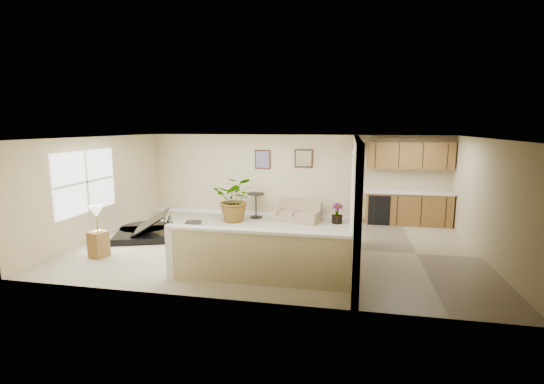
% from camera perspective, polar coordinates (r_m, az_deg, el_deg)
% --- Properties ---
extents(floor, '(9.00, 9.00, 0.00)m').
position_cam_1_polar(floor, '(9.28, 0.43, -7.74)').
color(floor, '#C3B998').
rests_on(floor, ground).
extents(back_wall, '(9.00, 0.04, 2.50)m').
position_cam_1_polar(back_wall, '(11.92, 3.15, 2.27)').
color(back_wall, '#C8B688').
rests_on(back_wall, floor).
extents(front_wall, '(9.00, 0.04, 2.50)m').
position_cam_1_polar(front_wall, '(6.13, -4.84, -4.73)').
color(front_wall, '#C8B688').
rests_on(front_wall, floor).
extents(left_wall, '(0.04, 6.00, 2.50)m').
position_cam_1_polar(left_wall, '(10.77, -23.79, 0.69)').
color(left_wall, '#C8B688').
rests_on(left_wall, floor).
extents(right_wall, '(0.04, 6.00, 2.50)m').
position_cam_1_polar(right_wall, '(9.28, 28.90, -1.00)').
color(right_wall, '#C8B688').
rests_on(right_wall, floor).
extents(ceiling, '(9.00, 6.00, 0.04)m').
position_cam_1_polar(ceiling, '(8.86, 0.45, 7.89)').
color(ceiling, white).
rests_on(ceiling, back_wall).
extents(kitchen_vinyl, '(2.70, 6.00, 0.01)m').
position_cam_1_polar(kitchen_vinyl, '(9.25, 20.19, -8.37)').
color(kitchen_vinyl, tan).
rests_on(kitchen_vinyl, floor).
extents(interior_partition, '(0.18, 5.99, 2.50)m').
position_cam_1_polar(interior_partition, '(9.09, 11.97, -0.40)').
color(interior_partition, '#C8B688').
rests_on(interior_partition, floor).
extents(pony_half_wall, '(3.42, 0.22, 1.00)m').
position_cam_1_polar(pony_half_wall, '(6.97, -2.54, -9.21)').
color(pony_half_wall, '#C8B688').
rests_on(pony_half_wall, floor).
extents(left_window, '(0.05, 2.15, 1.45)m').
position_cam_1_polar(left_window, '(10.33, -25.38, 1.36)').
color(left_window, white).
rests_on(left_window, left_wall).
extents(wall_art_left, '(0.48, 0.04, 0.58)m').
position_cam_1_polar(wall_art_left, '(12.01, -1.36, 4.74)').
color(wall_art_left, '#352013').
rests_on(wall_art_left, back_wall).
extents(wall_mirror, '(0.55, 0.04, 0.55)m').
position_cam_1_polar(wall_mirror, '(11.79, 4.60, 4.87)').
color(wall_mirror, '#352013').
rests_on(wall_mirror, back_wall).
extents(kitchen_cabinets, '(2.36, 0.65, 2.33)m').
position_cam_1_polar(kitchen_cabinets, '(11.69, 18.61, -0.24)').
color(kitchen_cabinets, brown).
rests_on(kitchen_cabinets, floor).
extents(piano, '(2.08, 2.06, 1.42)m').
position_cam_1_polar(piano, '(10.35, -17.52, -2.97)').
color(piano, black).
rests_on(piano, floor).
extents(piano_bench, '(0.51, 0.78, 0.48)m').
position_cam_1_polar(piano_bench, '(9.57, -11.46, -5.89)').
color(piano_bench, black).
rests_on(piano_bench, floor).
extents(loveseat, '(1.47, 1.02, 0.75)m').
position_cam_1_polar(loveseat, '(11.59, 3.65, -2.78)').
color(loveseat, tan).
rests_on(loveseat, floor).
extents(accent_table, '(0.52, 0.52, 0.76)m').
position_cam_1_polar(accent_table, '(11.90, -2.34, -1.46)').
color(accent_table, black).
rests_on(accent_table, floor).
extents(palm_plant, '(1.28, 1.14, 1.32)m').
position_cam_1_polar(palm_plant, '(11.48, -5.31, -1.07)').
color(palm_plant, black).
rests_on(palm_plant, floor).
extents(small_plant, '(0.38, 0.38, 0.58)m').
position_cam_1_polar(small_plant, '(11.41, 9.41, -3.29)').
color(small_plant, black).
rests_on(small_plant, floor).
extents(lamp_stand, '(0.41, 0.41, 1.11)m').
position_cam_1_polar(lamp_stand, '(9.14, -23.90, -5.79)').
color(lamp_stand, brown).
rests_on(lamp_stand, floor).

